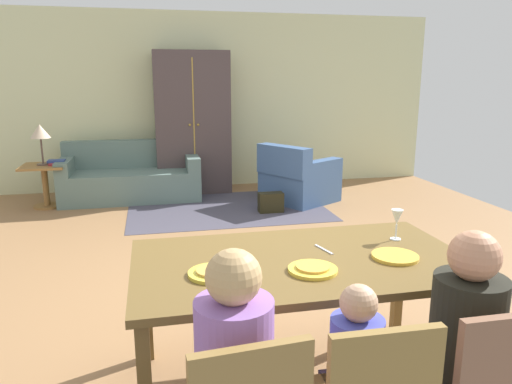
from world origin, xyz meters
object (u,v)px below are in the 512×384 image
Objects in this scene: wine_glass at (397,218)px; side_table at (45,180)px; plate_near_woman at (395,256)px; handbag at (271,202)px; plate_near_child at (313,270)px; couch at (131,178)px; armchair at (297,179)px; book_upper at (56,161)px; plate_near_man at (213,273)px; table_lamp at (40,133)px; book_lower at (58,164)px; dining_table at (301,270)px; person_woman at (457,359)px; armoire at (192,123)px.

wine_glass reaches higher than side_table.
handbag is at bearing 86.42° from plate_near_woman.
handbag is at bearing 79.03° from plate_near_child.
armchair is (2.29, -0.69, 0.02)m from couch.
armchair is at bearing -8.15° from book_upper.
plate_near_child is (0.49, -0.06, 0.00)m from plate_near_man.
couch is at bearing 13.04° from side_table.
book_lower is at bearing -9.35° from table_lamp.
dining_table is 0.70m from wine_glass.
book_lower reaches higher than side_table.
table_lamp is at bearing 0.00° from side_table.
wine_glass is 0.58× the size of handbag.
couch is (-1.56, 4.81, -0.47)m from plate_near_woman.
wine_glass is 0.32× the size of side_table.
armchair is at bearing 81.17° from person_woman.
dining_table is 0.51m from plate_near_woman.
armoire is at bearing 91.59° from plate_near_child.
table_lamp reaches higher than dining_table.
armoire is at bearing 86.07° from plate_near_man.
side_table is (-3.41, 0.43, 0.06)m from armchair.
book_upper is (-0.95, -0.22, 0.32)m from couch.
dining_table is 3.10× the size of side_table.
table_lamp is at bearing 115.25° from plate_near_child.
dining_table is 0.51m from plate_near_man.
side_table is at bearing 162.80° from handbag.
couch is 6.02× the size of handbag.
armoire reaches higher than plate_near_child.
wine_glass is 4.88m from armoire.
plate_near_child is 0.43× the size of side_table.
person_woman is at bearing -98.83° from armchair.
armoire is 9.55× the size of book_upper.
armoire reaches higher than armchair.
person_woman is at bearing -45.79° from plate_near_child.
couch is at bearing 106.14° from person_woman.
dining_table is at bearing -106.96° from armchair.
side_table is 2.64× the size of book_lower.
couch reaches higher than book_upper.
armchair is at bearing -7.15° from table_lamp.
plate_near_woman reaches higher than dining_table.
armoire is at bearing 121.07° from handbag.
plate_near_man is at bearing -83.23° from couch.
table_lamp is (-1.12, -0.26, 0.71)m from couch.
plate_near_man is 1.17m from person_woman.
handbag is (2.91, -0.90, -0.88)m from table_lamp.
book_upper is at bearing 171.85° from armchair.
book_upper is (-1.53, 4.61, -0.15)m from plate_near_man.
side_table is at bearing 110.28° from plate_near_man.
couch is at bearing 102.77° from dining_table.
plate_near_woman is 0.64m from person_woman.
plate_near_woman is at bearing -100.07° from armchair.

